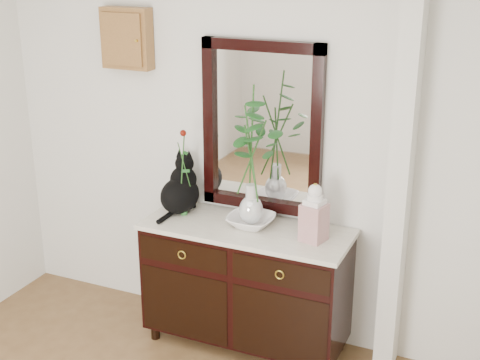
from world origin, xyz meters
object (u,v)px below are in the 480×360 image
at_px(sideboard, 246,280).
at_px(cat, 180,184).
at_px(ginger_jar, 314,212).
at_px(lotus_bowl, 251,221).

distance_m(sideboard, cat, 0.77).
bearing_deg(ginger_jar, cat, 175.35).
distance_m(lotus_bowl, ginger_jar, 0.45).
relative_size(lotus_bowl, ginger_jar, 0.80).
height_order(sideboard, lotus_bowl, lotus_bowl).
relative_size(cat, ginger_jar, 1.05).
height_order(lotus_bowl, ginger_jar, ginger_jar).
xyz_separation_m(sideboard, cat, (-0.51, 0.07, 0.57)).
height_order(cat, ginger_jar, cat).
bearing_deg(cat, ginger_jar, -4.07).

